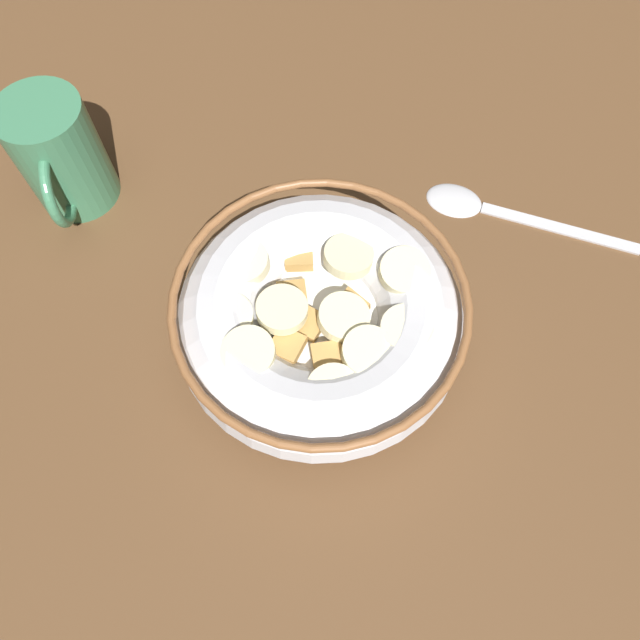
% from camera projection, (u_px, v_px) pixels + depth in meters
% --- Properties ---
extents(ground_plane, '(1.35, 1.35, 0.02)m').
position_uv_depth(ground_plane, '(320.00, 343.00, 0.45)').
color(ground_plane, brown).
extents(cereal_bowl, '(0.20, 0.20, 0.06)m').
position_uv_depth(cereal_bowl, '(320.00, 318.00, 0.41)').
color(cereal_bowl, silver).
rests_on(cereal_bowl, ground_plane).
extents(spoon, '(0.10, 0.16, 0.01)m').
position_uv_depth(spoon, '(483.00, 206.00, 0.49)').
color(spoon, silver).
rests_on(spoon, ground_plane).
extents(coffee_mug, '(0.09, 0.06, 0.09)m').
position_uv_depth(coffee_mug, '(60.00, 156.00, 0.46)').
color(coffee_mug, '#3F7F59').
rests_on(coffee_mug, ground_plane).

